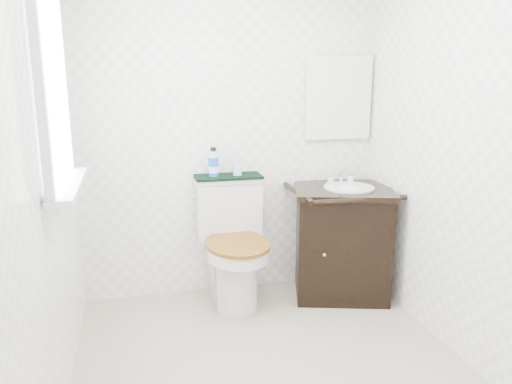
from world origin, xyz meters
name	(u,v)px	position (x,y,z in m)	size (l,w,h in m)	color
floor	(276,374)	(0.00, 0.00, 0.00)	(2.40, 2.40, 0.00)	#AFA38D
wall_back	(232,134)	(0.00, 1.20, 1.20)	(2.40, 2.40, 0.00)	white
wall_front	(403,235)	(0.00, -1.20, 1.20)	(2.40, 2.40, 0.00)	white
wall_left	(44,171)	(-1.10, 0.00, 1.20)	(2.40, 2.40, 0.00)	white
wall_right	(469,153)	(1.10, 0.00, 1.20)	(2.40, 2.40, 0.00)	white
window	(51,90)	(-1.07, 0.25, 1.55)	(0.02, 0.70, 0.90)	white
mirror	(338,98)	(0.82, 1.18, 1.45)	(0.50, 0.02, 0.60)	silver
toilet	(232,250)	(-0.05, 0.96, 0.39)	(0.49, 0.66, 0.90)	silver
vanity	(342,238)	(0.77, 0.90, 0.43)	(0.84, 0.77, 0.92)	black
trash_bin	(237,289)	(-0.05, 0.80, 0.16)	(0.27, 0.24, 0.32)	silver
towel	(228,177)	(-0.05, 1.09, 0.91)	(0.48, 0.22, 0.02)	black
mouthwash_bottle	(213,163)	(-0.16, 1.08, 1.01)	(0.07, 0.07, 0.21)	blue
cup	(237,169)	(0.02, 1.09, 0.95)	(0.06, 0.06, 0.08)	#97BCF7
soap_bar	(330,182)	(0.72, 1.04, 0.83)	(0.08, 0.05, 0.02)	#1A7181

